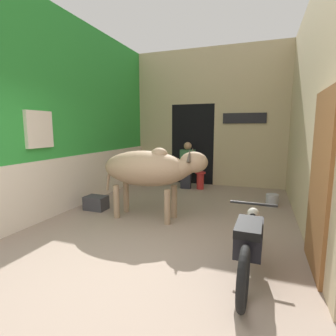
% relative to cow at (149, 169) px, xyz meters
% --- Properties ---
extents(ground_plane, '(30.00, 30.00, 0.00)m').
position_rel_cow_xyz_m(ground_plane, '(0.40, -1.92, -0.94)').
color(ground_plane, gray).
extents(wall_left_shopfront, '(0.25, 5.24, 3.93)m').
position_rel_cow_xyz_m(wall_left_shopfront, '(-1.87, 0.69, 0.96)').
color(wall_left_shopfront, green).
rests_on(wall_left_shopfront, ground_plane).
extents(wall_back_with_doorway, '(4.36, 0.93, 3.93)m').
position_rel_cow_xyz_m(wall_back_with_doorway, '(0.21, 3.60, 0.70)').
color(wall_back_with_doorway, '#C6B289').
rests_on(wall_back_with_doorway, ground_plane).
extents(wall_right_with_door, '(0.22, 5.24, 3.93)m').
position_rel_cow_xyz_m(wall_right_with_door, '(2.67, 0.66, 1.00)').
color(wall_right_with_door, '#C6B289').
rests_on(wall_right_with_door, ground_plane).
extents(cow, '(2.00, 0.70, 1.36)m').
position_rel_cow_xyz_m(cow, '(0.00, 0.00, 0.00)').
color(cow, tan).
rests_on(cow, ground_plane).
extents(motorcycle_near, '(0.58, 1.83, 0.73)m').
position_rel_cow_xyz_m(motorcycle_near, '(1.84, -1.39, -0.52)').
color(motorcycle_near, black).
rests_on(motorcycle_near, ground_plane).
extents(shopkeeper_seated, '(0.41, 0.34, 1.29)m').
position_rel_cow_xyz_m(shopkeeper_seated, '(-0.04, 2.70, -0.25)').
color(shopkeeper_seated, '#282833').
rests_on(shopkeeper_seated, ground_plane).
extents(plastic_stool, '(0.29, 0.29, 0.47)m').
position_rel_cow_xyz_m(plastic_stool, '(0.36, 2.65, -0.68)').
color(plastic_stool, red).
rests_on(plastic_stool, ground_plane).
extents(crate, '(0.44, 0.32, 0.28)m').
position_rel_cow_xyz_m(crate, '(-1.26, 0.10, -0.80)').
color(crate, '#38383D').
rests_on(crate, ground_plane).
extents(bucket, '(0.26, 0.26, 0.26)m').
position_rel_cow_xyz_m(bucket, '(2.18, 1.60, -0.81)').
color(bucket, '#A8A8B2').
rests_on(bucket, ground_plane).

